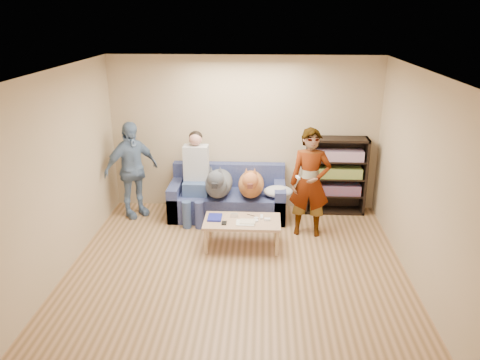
# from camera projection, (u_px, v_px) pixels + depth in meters

# --- Properties ---
(ground) EXTENTS (5.00, 5.00, 0.00)m
(ground) POSITION_uv_depth(u_px,v_px,m) (235.00, 282.00, 5.96)
(ground) COLOR brown
(ground) RESTS_ON ground
(ceiling) EXTENTS (5.00, 5.00, 0.00)m
(ceiling) POSITION_uv_depth(u_px,v_px,m) (234.00, 75.00, 5.07)
(ceiling) COLOR white
(ceiling) RESTS_ON ground
(wall_back) EXTENTS (4.50, 0.00, 4.50)m
(wall_back) POSITION_uv_depth(u_px,v_px,m) (244.00, 134.00, 7.86)
(wall_back) COLOR tan
(wall_back) RESTS_ON ground
(wall_front) EXTENTS (4.50, 0.00, 4.50)m
(wall_front) POSITION_uv_depth(u_px,v_px,m) (212.00, 318.00, 3.17)
(wall_front) COLOR tan
(wall_front) RESTS_ON ground
(wall_left) EXTENTS (0.00, 5.00, 5.00)m
(wall_left) POSITION_uv_depth(u_px,v_px,m) (48.00, 183.00, 5.63)
(wall_left) COLOR tan
(wall_left) RESTS_ON ground
(wall_right) EXTENTS (0.00, 5.00, 5.00)m
(wall_right) POSITION_uv_depth(u_px,v_px,m) (429.00, 190.00, 5.41)
(wall_right) COLOR tan
(wall_right) RESTS_ON ground
(blanket) EXTENTS (0.47, 0.40, 0.16)m
(blanket) POSITION_uv_depth(u_px,v_px,m) (278.00, 192.00, 7.53)
(blanket) COLOR #B9BABF
(blanket) RESTS_ON sofa
(person_standing_right) EXTENTS (0.64, 0.45, 1.66)m
(person_standing_right) POSITION_uv_depth(u_px,v_px,m) (310.00, 183.00, 6.99)
(person_standing_right) COLOR gray
(person_standing_right) RESTS_ON ground
(person_standing_left) EXTENTS (0.96, 0.93, 1.61)m
(person_standing_left) POSITION_uv_depth(u_px,v_px,m) (131.00, 170.00, 7.65)
(person_standing_left) COLOR #7188B5
(person_standing_left) RESTS_ON ground
(held_controller) EXTENTS (0.07, 0.12, 0.03)m
(held_controller) POSITION_uv_depth(u_px,v_px,m) (298.00, 177.00, 6.76)
(held_controller) COLOR white
(held_controller) RESTS_ON person_standing_right
(notebook_blue) EXTENTS (0.20, 0.26, 0.03)m
(notebook_blue) POSITION_uv_depth(u_px,v_px,m) (215.00, 217.00, 6.78)
(notebook_blue) COLOR navy
(notebook_blue) RESTS_ON coffee_table
(papers) EXTENTS (0.26, 0.20, 0.02)m
(papers) POSITION_uv_depth(u_px,v_px,m) (245.00, 223.00, 6.62)
(papers) COLOR white
(papers) RESTS_ON coffee_table
(magazine) EXTENTS (0.22, 0.17, 0.01)m
(magazine) POSITION_uv_depth(u_px,v_px,m) (248.00, 221.00, 6.63)
(magazine) COLOR beige
(magazine) RESTS_ON coffee_table
(camera_silver) EXTENTS (0.11, 0.06, 0.05)m
(camera_silver) POSITION_uv_depth(u_px,v_px,m) (234.00, 215.00, 6.83)
(camera_silver) COLOR silver
(camera_silver) RESTS_ON coffee_table
(controller_a) EXTENTS (0.04, 0.13, 0.03)m
(controller_a) POSITION_uv_depth(u_px,v_px,m) (262.00, 217.00, 6.79)
(controller_a) COLOR white
(controller_a) RESTS_ON coffee_table
(controller_b) EXTENTS (0.09, 0.06, 0.03)m
(controller_b) POSITION_uv_depth(u_px,v_px,m) (267.00, 219.00, 6.71)
(controller_b) COLOR white
(controller_b) RESTS_ON coffee_table
(headphone_cup_a) EXTENTS (0.07, 0.07, 0.02)m
(headphone_cup_a) POSITION_uv_depth(u_px,v_px,m) (256.00, 221.00, 6.69)
(headphone_cup_a) COLOR white
(headphone_cup_a) RESTS_ON coffee_table
(headphone_cup_b) EXTENTS (0.07, 0.07, 0.02)m
(headphone_cup_b) POSITION_uv_depth(u_px,v_px,m) (256.00, 218.00, 6.76)
(headphone_cup_b) COLOR silver
(headphone_cup_b) RESTS_ON coffee_table
(pen_orange) EXTENTS (0.13, 0.06, 0.01)m
(pen_orange) POSITION_uv_depth(u_px,v_px,m) (240.00, 225.00, 6.57)
(pen_orange) COLOR orange
(pen_orange) RESTS_ON coffee_table
(pen_black) EXTENTS (0.13, 0.08, 0.01)m
(pen_black) POSITION_uv_depth(u_px,v_px,m) (251.00, 215.00, 6.88)
(pen_black) COLOR black
(pen_black) RESTS_ON coffee_table
(wallet) EXTENTS (0.07, 0.12, 0.02)m
(wallet) POSITION_uv_depth(u_px,v_px,m) (224.00, 223.00, 6.62)
(wallet) COLOR black
(wallet) RESTS_ON coffee_table
(sofa) EXTENTS (1.90, 0.85, 0.82)m
(sofa) POSITION_uv_depth(u_px,v_px,m) (228.00, 199.00, 7.84)
(sofa) COLOR #515B93
(sofa) RESTS_ON ground
(person_seated) EXTENTS (0.40, 0.73, 1.47)m
(person_seated) POSITION_uv_depth(u_px,v_px,m) (196.00, 173.00, 7.58)
(person_seated) COLOR #426591
(person_seated) RESTS_ON sofa
(dog_gray) EXTENTS (0.44, 1.26, 0.64)m
(dog_gray) POSITION_uv_depth(u_px,v_px,m) (218.00, 183.00, 7.50)
(dog_gray) COLOR #53575E
(dog_gray) RESTS_ON sofa
(dog_tan) EXTENTS (0.42, 1.17, 0.60)m
(dog_tan) POSITION_uv_depth(u_px,v_px,m) (251.00, 184.00, 7.50)
(dog_tan) COLOR #C4623B
(dog_tan) RESTS_ON sofa
(coffee_table) EXTENTS (1.10, 0.60, 0.42)m
(coffee_table) POSITION_uv_depth(u_px,v_px,m) (242.00, 223.00, 6.73)
(coffee_table) COLOR tan
(coffee_table) RESTS_ON ground
(bookshelf) EXTENTS (1.00, 0.34, 1.30)m
(bookshelf) POSITION_uv_depth(u_px,v_px,m) (336.00, 174.00, 7.84)
(bookshelf) COLOR black
(bookshelf) RESTS_ON ground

